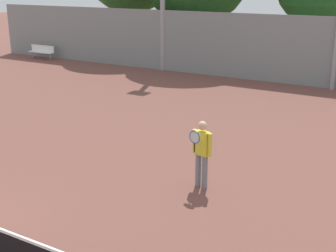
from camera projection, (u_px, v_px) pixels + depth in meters
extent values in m
cylinder|color=slate|center=(198.00, 170.00, 11.35)|extent=(0.14, 0.14, 0.84)
cylinder|color=slate|center=(205.00, 172.00, 11.22)|extent=(0.14, 0.14, 0.84)
cube|color=yellow|center=(202.00, 143.00, 11.07)|extent=(0.40, 0.27, 0.58)
cylinder|color=yellow|center=(195.00, 141.00, 11.22)|extent=(0.10, 0.10, 0.56)
cylinder|color=yellow|center=(210.00, 145.00, 10.91)|extent=(0.10, 0.10, 0.56)
sphere|color=#DBAD89|center=(202.00, 126.00, 10.94)|extent=(0.22, 0.22, 0.22)
cylinder|color=black|center=(194.00, 147.00, 10.89)|extent=(0.03, 0.03, 0.22)
torus|color=#28519E|center=(195.00, 137.00, 10.81)|extent=(0.31, 0.09, 0.31)
cylinder|color=silver|center=(195.00, 137.00, 10.81)|extent=(0.26, 0.06, 0.27)
cube|color=white|center=(41.00, 52.00, 29.42)|extent=(1.90, 0.40, 0.04)
cylinder|color=gray|center=(33.00, 55.00, 29.86)|extent=(0.06, 0.06, 0.41)
cylinder|color=gray|center=(50.00, 57.00, 29.12)|extent=(0.06, 0.06, 0.41)
cube|color=white|center=(43.00, 48.00, 29.50)|extent=(1.90, 0.04, 0.40)
cube|color=gray|center=(258.00, 48.00, 22.87)|extent=(35.09, 0.06, 3.25)
cylinder|color=brown|center=(195.00, 38.00, 28.01)|extent=(0.35, 0.35, 2.85)
cylinder|color=brown|center=(311.00, 44.00, 25.32)|extent=(0.48, 0.48, 2.90)
cylinder|color=brown|center=(132.00, 29.00, 31.17)|extent=(0.35, 0.35, 3.30)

